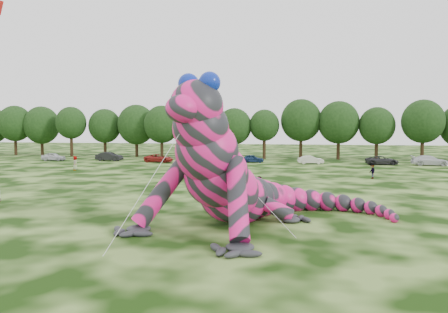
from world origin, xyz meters
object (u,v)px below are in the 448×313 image
tree_9 (264,134)px  tree_2 (42,131)px  tree_7 (202,132)px  tree_12 (377,134)px  tree_1 (15,130)px  car_0 (54,157)px  car_4 (252,159)px  spectator_1 (199,171)px  tree_11 (339,130)px  tree_4 (105,133)px  car_6 (382,160)px  car_2 (159,158)px  tree_10 (301,129)px  tree_3 (71,132)px  tree_13 (423,130)px  spectator_4 (75,163)px  tree_5 (136,131)px  car_3 (220,158)px  tree_6 (162,132)px  spectator_5 (259,185)px  car_5 (311,160)px  spectator_2 (372,171)px  car_1 (109,157)px  tree_8 (234,133)px  car_7 (430,161)px  inflatable_gecko (240,151)px

tree_9 → tree_2: bearing=178.2°
tree_7 → tree_12: 30.11m
tree_1 → tree_7: 38.29m
car_0 → car_4: (33.06, 2.34, -0.04)m
spectator_1 → tree_11: bearing=94.9°
tree_4 → car_6: tree_4 is taller
car_2 → tree_7: bearing=-24.6°
tree_10 → tree_1: bearing=-179.5°
tree_3 → car_0: tree_3 is taller
tree_2 → tree_13: tree_13 is taller
tree_3 → tree_13: (62.85, 0.06, 0.34)m
tree_13 → spectator_4: 54.41m
tree_5 → tree_7: tree_5 is taller
tree_4 → car_3: bearing=-22.4°
tree_6 → spectator_5: size_ratio=6.01×
tree_13 → spectator_1: size_ratio=5.86×
tree_6 → car_3: 15.36m
tree_1 → tree_3: (12.64, -0.98, -0.18)m
car_2 → car_5: 23.80m
tree_5 → tree_10: bearing=0.3°
car_3 → spectator_4: bearing=138.2°
spectator_2 → spectator_5: size_ratio=1.10×
tree_3 → spectator_5: bearing=-45.0°
tree_7 → car_0: (-23.02, -10.08, -4.07)m
tree_7 → tree_9: (11.15, 0.54, -0.40)m
car_2 → tree_9: bearing=-55.9°
tree_1 → tree_10: tree_10 is taller
tree_6 → car_1: (-6.15, -8.79, -4.01)m
car_2 → car_3: size_ratio=1.08×
tree_5 → tree_11: tree_11 is taller
tree_6 → tree_8: size_ratio=1.06×
tree_8 → spectator_4: size_ratio=4.82×
tree_11 → tree_13: size_ratio=0.99×
tree_5 → tree_10: size_ratio=0.93×
car_4 → spectator_1: size_ratio=2.11×
tree_10 → car_6: bearing=-39.7°
car_7 → car_1: bearing=92.3°
tree_6 → tree_10: (24.95, 1.89, 0.51)m
tree_9 → car_4: tree_9 is taller
car_0 → car_3: 28.03m
tree_6 → spectator_5: tree_6 is taller
inflatable_gecko → tree_2: 70.51m
tree_9 → car_5: bearing=-49.4°
tree_2 → tree_5: tree_5 is taller
inflatable_gecko → car_4: inflatable_gecko is taller
tree_5 → spectator_5: 49.96m
tree_8 → spectator_1: (0.96, -30.15, -3.61)m
car_2 → car_7: bearing=-87.0°
tree_11 → car_2: tree_11 is taller
car_3 → tree_9: bearing=-31.5°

